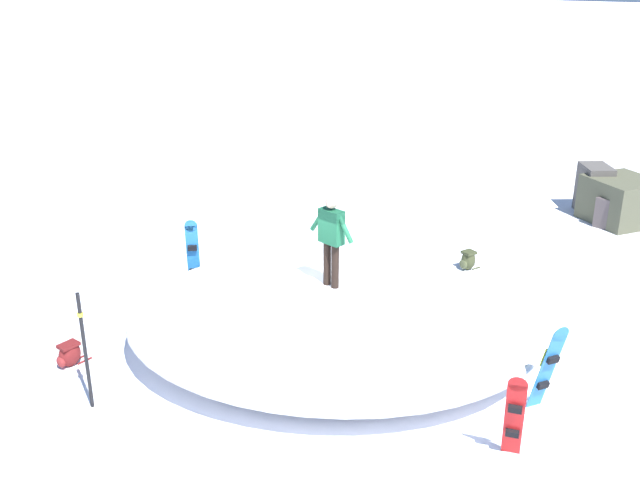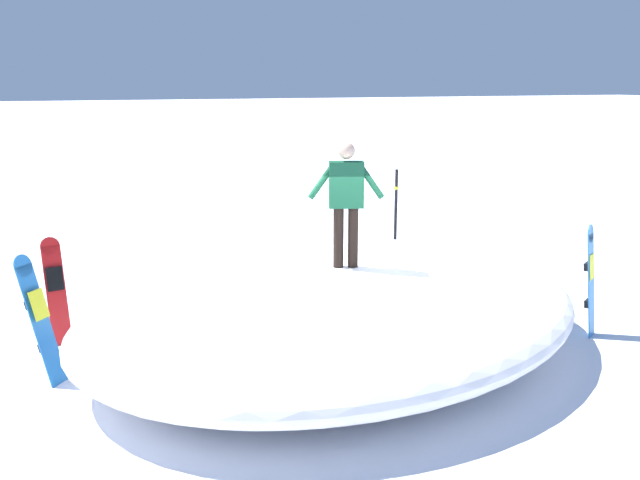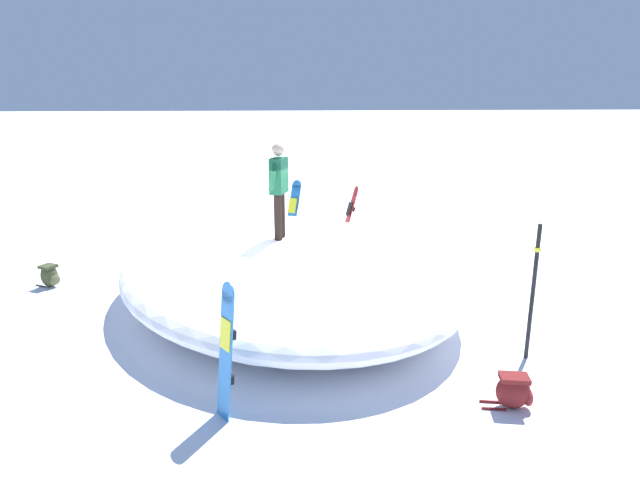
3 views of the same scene
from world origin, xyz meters
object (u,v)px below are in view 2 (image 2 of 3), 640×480
snowboarder_standing (346,196)px  snowboard_secondary_upright (590,279)px  snowboard_primary_upright (56,289)px  backpack_near (469,262)px  trail_marker_pole (396,218)px  snowboard_tertiary_upright (39,318)px

snowboarder_standing → snowboard_secondary_upright: 3.94m
snowboard_primary_upright → backpack_near: bearing=-83.2°
trail_marker_pole → backpack_near: bearing=-121.9°
snowboard_tertiary_upright → trail_marker_pole: bearing=-64.6°
snowboarder_standing → snowboard_tertiary_upright: bearing=83.9°
snowboard_primary_upright → snowboard_tertiary_upright: size_ratio=0.92×
snowboard_primary_upright → trail_marker_pole: trail_marker_pole is taller
snowboard_secondary_upright → trail_marker_pole: (4.26, 1.05, 0.19)m
snowboarder_standing → backpack_near: snowboarder_standing is taller
backpack_near → trail_marker_pole: trail_marker_pole is taller
backpack_near → trail_marker_pole: size_ratio=0.32×
trail_marker_pole → snowboard_tertiary_upright: bearing=115.4°
snowboard_primary_upright → snowboard_secondary_upright: size_ratio=0.90×
snowboarder_standing → snowboard_secondary_upright: snowboarder_standing is taller
snowboard_secondary_upright → backpack_near: snowboard_secondary_upright is taller
snowboarder_standing → snowboard_tertiary_upright: snowboarder_standing is taller
snowboard_tertiary_upright → snowboarder_standing: bearing=-96.1°
snowboard_primary_upright → snowboard_secondary_upright: 7.85m
snowboarder_standing → snowboard_tertiary_upright: 4.23m
snowboard_secondary_upright → trail_marker_pole: trail_marker_pole is taller
snowboard_tertiary_upright → backpack_near: size_ratio=2.55×
snowboarder_standing → snowboard_primary_upright: bearing=63.9°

